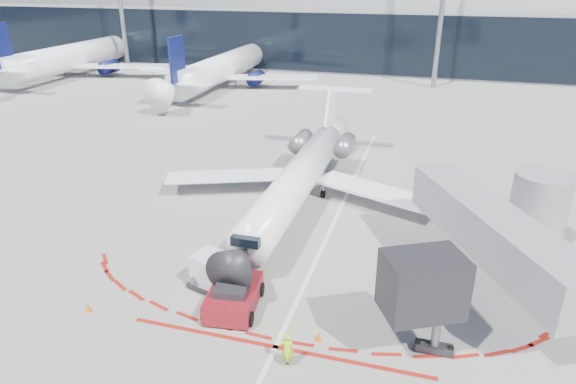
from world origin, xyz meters
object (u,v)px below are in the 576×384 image
(uld_container, at_px, (211,271))
(pushback_tug, at_px, (234,297))
(regional_jet, at_px, (301,174))
(ramp_worker, at_px, (287,350))

(uld_container, bearing_deg, pushback_tug, -22.30)
(regional_jet, xyz_separation_m, pushback_tug, (0.10, -13.26, -1.48))
(pushback_tug, bearing_deg, regional_jet, 83.26)
(regional_jet, height_order, pushback_tug, regional_jet)
(ramp_worker, relative_size, uld_container, 0.69)
(pushback_tug, relative_size, uld_container, 2.40)
(pushback_tug, bearing_deg, uld_container, 135.13)
(pushback_tug, height_order, uld_container, uld_container)
(uld_container, bearing_deg, regional_jet, 97.15)
(regional_jet, distance_m, uld_container, 12.04)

